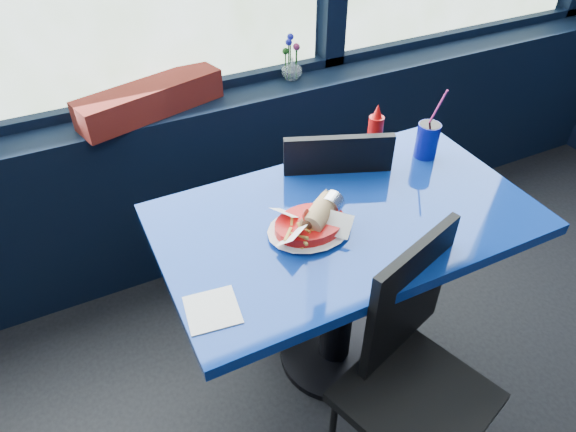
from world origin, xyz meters
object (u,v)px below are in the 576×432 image
object	(u,v)px
planter_box	(151,99)
chair_near_back	(311,210)
near_table	(343,255)
ketchup_bottle	(375,133)
soda_cup	(427,139)
flower_vase	(292,66)
food_basket	(311,223)
chair_near_front	(412,360)

from	to	relation	value
planter_box	chair_near_back	bearing A→B (deg)	-64.57
chair_near_back	near_table	bearing A→B (deg)	102.17
ketchup_bottle	soda_cup	xyz separation A→B (m)	(0.17, -0.09, -0.02)
flower_vase	food_basket	size ratio (longest dim) A/B	0.75
chair_near_back	planter_box	distance (m)	0.77
ketchup_bottle	food_basket	bearing A→B (deg)	-145.73
near_table	chair_near_back	xyz separation A→B (m)	(0.05, 0.33, -0.06)
flower_vase	soda_cup	distance (m)	0.74
near_table	food_basket	xyz separation A→B (m)	(-0.14, -0.02, 0.21)
food_basket	soda_cup	xyz separation A→B (m)	(0.58, 0.19, 0.04)
soda_cup	planter_box	bearing A→B (deg)	141.07
near_table	food_basket	world-z (taller)	food_basket
chair_near_front	near_table	bearing A→B (deg)	71.15
ketchup_bottle	flower_vase	bearing A→B (deg)	92.47
chair_near_front	ketchup_bottle	xyz separation A→B (m)	(0.27, 0.67, 0.35)
near_table	chair_near_back	distance (m)	0.34
planter_box	food_basket	bearing A→B (deg)	-89.18
chair_near_front	ketchup_bottle	distance (m)	0.80
planter_box	flower_vase	world-z (taller)	flower_vase
near_table	chair_near_front	xyz separation A→B (m)	(-0.00, -0.41, -0.07)
planter_box	ketchup_bottle	world-z (taller)	ketchup_bottle
chair_near_front	soda_cup	world-z (taller)	soda_cup
near_table	food_basket	bearing A→B (deg)	-172.18
chair_near_back	flower_vase	world-z (taller)	flower_vase
chair_near_back	food_basket	bearing A→B (deg)	82.12
flower_vase	chair_near_front	bearing A→B (deg)	-100.69
chair_near_back	planter_box	world-z (taller)	planter_box
flower_vase	food_basket	world-z (taller)	flower_vase
flower_vase	ketchup_bottle	distance (m)	0.62
flower_vase	planter_box	bearing A→B (deg)	-176.89
chair_near_back	ketchup_bottle	size ratio (longest dim) A/B	4.32
near_table	soda_cup	size ratio (longest dim) A/B	4.36
flower_vase	ketchup_bottle	size ratio (longest dim) A/B	0.96
planter_box	food_basket	size ratio (longest dim) A/B	2.22
soda_cup	ketchup_bottle	bearing A→B (deg)	152.17
ketchup_bottle	soda_cup	distance (m)	0.19
flower_vase	chair_near_back	bearing A→B (deg)	-108.77
chair_near_back	soda_cup	xyz separation A→B (m)	(0.38, -0.16, 0.31)
chair_near_back	ketchup_bottle	xyz separation A→B (m)	(0.21, -0.07, 0.33)
planter_box	ketchup_bottle	bearing A→B (deg)	-57.09
soda_cup	food_basket	bearing A→B (deg)	-161.96
chair_near_back	food_basket	xyz separation A→B (m)	(-0.19, -0.35, 0.27)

